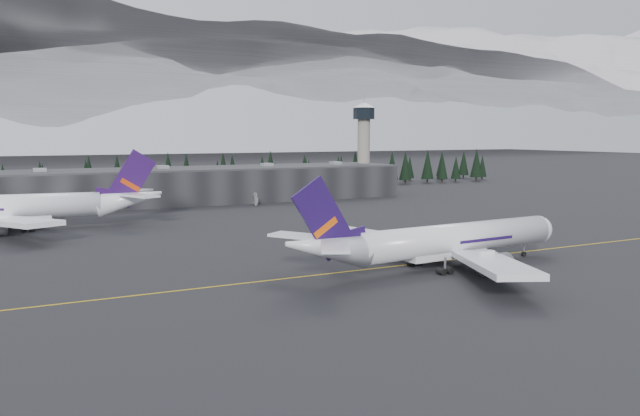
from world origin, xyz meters
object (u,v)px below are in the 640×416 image
terminal (191,185)px  jet_main (435,242)px  control_tower (364,137)px  gse_vehicle_b (256,203)px  jet_parked (23,207)px  gse_vehicle_a (36,217)px

terminal → jet_main: 132.69m
terminal → jet_main: bearing=-85.7°
control_tower → jet_main: size_ratio=0.61×
control_tower → gse_vehicle_b: size_ratio=8.08×
jet_parked → gse_vehicle_b: size_ratio=15.10×
terminal → gse_vehicle_a: (-52.86, -24.26, -5.54)m
control_tower → jet_parked: bearing=-160.0°
jet_parked → gse_vehicle_a: (3.62, 20.71, -5.10)m
jet_main → gse_vehicle_b: bearing=82.6°
gse_vehicle_a → gse_vehicle_b: (70.19, 3.22, 0.04)m
control_tower → jet_main: control_tower is taller
jet_parked → gse_vehicle_a: size_ratio=12.89×
terminal → control_tower: (75.00, 3.00, 17.11)m
control_tower → gse_vehicle_b: (-57.67, -24.04, -22.61)m
gse_vehicle_a → gse_vehicle_b: bearing=0.9°
jet_main → control_tower: bearing=60.8°
terminal → jet_main: (9.93, -132.31, -1.19)m
jet_parked → gse_vehicle_a: bearing=-93.2°
jet_main → gse_vehicle_b: 111.60m
control_tower → gse_vehicle_a: bearing=-168.0°
control_tower → gse_vehicle_b: bearing=-157.4°
control_tower → gse_vehicle_a: 132.68m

